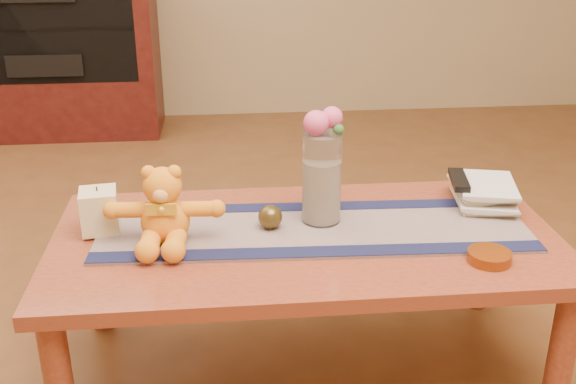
{
  "coord_description": "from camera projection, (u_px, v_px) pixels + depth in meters",
  "views": [
    {
      "loc": [
        -0.22,
        -1.69,
        1.3
      ],
      "look_at": [
        -0.05,
        0.0,
        0.58
      ],
      "focal_mm": 42.62,
      "sensor_mm": 36.0,
      "label": 1
    }
  ],
  "objects": [
    {
      "name": "persian_runner",
      "position": [
        314.0,
        229.0,
        1.92
      ],
      "size": [
        1.21,
        0.4,
        0.01
      ],
      "primitive_type": "cube",
      "rotation": [
        0.0,
        0.0,
        -0.04
      ],
      "color": "#1A2249",
      "rests_on": "coffee_table_top"
    },
    {
      "name": "coffee_table_top",
      "position": [
        306.0,
        241.0,
        1.91
      ],
      "size": [
        1.4,
        0.7,
        0.04
      ],
      "primitive_type": "cube",
      "color": "maroon",
      "rests_on": "floor"
    },
    {
      "name": "blue_flower_side",
      "position": [
        311.0,
        125.0,
        1.87
      ],
      "size": [
        0.04,
        0.04,
        0.04
      ],
      "primitive_type": "sphere",
      "color": "#5068AF",
      "rests_on": "glass_vase"
    },
    {
      "name": "rose_right",
      "position": [
        332.0,
        117.0,
        1.85
      ],
      "size": [
        0.06,
        0.06,
        0.06
      ],
      "primitive_type": "sphere",
      "color": "#E14F88",
      "rests_on": "glass_vase"
    },
    {
      "name": "table_leg_br",
      "position": [
        482.0,
        253.0,
        2.32
      ],
      "size": [
        0.07,
        0.07,
        0.41
      ],
      "primitive_type": "cylinder",
      "color": "maroon",
      "rests_on": "floor"
    },
    {
      "name": "blue_flower_back",
      "position": [
        325.0,
        120.0,
        1.88
      ],
      "size": [
        0.04,
        0.04,
        0.04
      ],
      "primitive_type": "sphere",
      "color": "#5068AF",
      "rests_on": "glass_vase"
    },
    {
      "name": "leaf_sprig",
      "position": [
        339.0,
        129.0,
        1.84
      ],
      "size": [
        0.03,
        0.03,
        0.03
      ],
      "primitive_type": "sphere",
      "color": "#33662D",
      "rests_on": "glass_vase"
    },
    {
      "name": "teddy_bear",
      "position": [
        164.0,
        205.0,
        1.81
      ],
      "size": [
        0.31,
        0.26,
        0.2
      ],
      "primitive_type": null,
      "rotation": [
        0.0,
        0.0,
        -0.06
      ],
      "color": "orange",
      "rests_on": "persian_runner"
    },
    {
      "name": "runner_border_near",
      "position": [
        319.0,
        252.0,
        1.78
      ],
      "size": [
        1.2,
        0.11,
        0.0
      ],
      "primitive_type": "cube",
      "rotation": [
        0.0,
        0.0,
        -0.04
      ],
      "color": "#131739",
      "rests_on": "persian_runner"
    },
    {
      "name": "rose_left",
      "position": [
        316.0,
        123.0,
        1.84
      ],
      "size": [
        0.07,
        0.07,
        0.07
      ],
      "primitive_type": "sphere",
      "color": "#E14F88",
      "rests_on": "glass_vase"
    },
    {
      "name": "tv_remote",
      "position": [
        459.0,
        180.0,
        2.04
      ],
      "size": [
        0.07,
        0.17,
        0.02
      ],
      "primitive_type": "cube",
      "rotation": [
        0.0,
        0.0,
        -0.18
      ],
      "color": "black",
      "rests_on": "book_top"
    },
    {
      "name": "media_cabinet",
      "position": [
        53.0,
        42.0,
        4.02
      ],
      "size": [
        1.2,
        0.5,
        1.1
      ],
      "primitive_type": "cube",
      "color": "black",
      "rests_on": "floor"
    },
    {
      "name": "cabinet_shelf",
      "position": [
        44.0,
        27.0,
        3.84
      ],
      "size": [
        1.02,
        0.2,
        0.02
      ],
      "primitive_type": "cube",
      "color": "black",
      "rests_on": "media_cabinet"
    },
    {
      "name": "book_bottom",
      "position": [
        456.0,
        201.0,
        2.08
      ],
      "size": [
        0.19,
        0.24,
        0.02
      ],
      "primitive_type": "imported",
      "rotation": [
        0.0,
        0.0,
        -0.13
      ],
      "color": "beige",
      "rests_on": "coffee_table_top"
    },
    {
      "name": "table_leg_fr",
      "position": [
        561.0,
        357.0,
        1.78
      ],
      "size": [
        0.07,
        0.07,
        0.41
      ],
      "primitive_type": "cylinder",
      "color": "maroon",
      "rests_on": "floor"
    },
    {
      "name": "runner_border_far",
      "position": [
        309.0,
        206.0,
        2.05
      ],
      "size": [
        1.2,
        0.11,
        0.0
      ],
      "primitive_type": "cube",
      "rotation": [
        0.0,
        0.0,
        -0.04
      ],
      "color": "#131739",
      "rests_on": "persian_runner"
    },
    {
      "name": "potpourri_fill",
      "position": [
        321.0,
        191.0,
        1.93
      ],
      "size": [
        0.09,
        0.09,
        0.18
      ],
      "primitive_type": "cylinder",
      "color": "beige",
      "rests_on": "glass_vase"
    },
    {
      "name": "floor",
      "position": [
        304.0,
        367.0,
        2.07
      ],
      "size": [
        5.5,
        5.5,
        0.0
      ],
      "primitive_type": "plane",
      "color": "#593419",
      "rests_on": "ground"
    },
    {
      "name": "book_lower",
      "position": [
        459.0,
        196.0,
        2.07
      ],
      "size": [
        0.22,
        0.26,
        0.02
      ],
      "primitive_type": "imported",
      "rotation": [
        0.0,
        0.0,
        -0.27
      ],
      "color": "beige",
      "rests_on": "book_bottom"
    },
    {
      "name": "pillar_candle",
      "position": [
        99.0,
        211.0,
        1.88
      ],
      "size": [
        0.11,
        0.11,
        0.12
      ],
      "primitive_type": "cube",
      "rotation": [
        0.0,
        0.0,
        0.13
      ],
      "color": "beige",
      "rests_on": "persian_runner"
    },
    {
      "name": "candle_wick",
      "position": [
        97.0,
        189.0,
        1.86
      ],
      "size": [
        0.0,
        0.0,
        0.01
      ],
      "primitive_type": "cylinder",
      "rotation": [
        0.0,
        0.0,
        0.13
      ],
      "color": "black",
      "rests_on": "pillar_candle"
    },
    {
      "name": "book_upper",
      "position": [
        455.0,
        189.0,
        2.07
      ],
      "size": [
        0.18,
        0.24,
        0.02
      ],
      "primitive_type": "imported",
      "rotation": [
        0.0,
        0.0,
        -0.08
      ],
      "color": "beige",
      "rests_on": "book_lower"
    },
    {
      "name": "bronze_ball",
      "position": [
        270.0,
        217.0,
        1.9
      ],
      "size": [
        0.09,
        0.09,
        0.07
      ],
      "primitive_type": "sphere",
      "rotation": [
        0.0,
        0.0,
        -0.34
      ],
      "color": "#4A3C18",
      "rests_on": "persian_runner"
    },
    {
      "name": "cabinet_cavity",
      "position": [
        41.0,
        29.0,
        3.77
      ],
      "size": [
        1.02,
        0.03,
        0.61
      ],
      "primitive_type": "cube",
      "color": "black",
      "rests_on": "media_cabinet"
    },
    {
      "name": "stereo_lower",
      "position": [
        50.0,
        61.0,
        3.94
      ],
      "size": [
        0.42,
        0.28,
        0.12
      ],
      "primitive_type": "cube",
      "color": "black",
      "rests_on": "media_cabinet"
    },
    {
      "name": "amber_dish",
      "position": [
        489.0,
        257.0,
        1.75
      ],
      "size": [
        0.14,
        0.14,
        0.03
      ],
      "primitive_type": "cylinder",
      "rotation": [
        0.0,
        0.0,
        0.32
      ],
      "color": "#BF5914",
      "rests_on": "coffee_table_top"
    },
    {
      "name": "book_top",
      "position": [
        459.0,
        184.0,
        2.06
      ],
      "size": [
        0.21,
        0.26,
        0.02
      ],
      "primitive_type": "imported",
      "rotation": [
        0.0,
        0.0,
        -0.24
      ],
      "color": "beige",
      "rests_on": "book_upper"
    },
    {
      "name": "glass_vase",
      "position": [
        322.0,
        178.0,
        1.91
      ],
      "size": [
        0.11,
        0.11,
        0.26
      ],
      "primitive_type": "cylinder",
      "color": "silver",
      "rests_on": "persian_runner"
    },
    {
      "name": "table_leg_bl",
      "position": [
        97.0,
        271.0,
        2.2
      ],
      "size": [
        0.07,
        0.07,
        0.41
      ],
      "primitive_type": "cylinder",
      "color": "maroon",
      "rests_on": "floor"
    }
  ]
}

